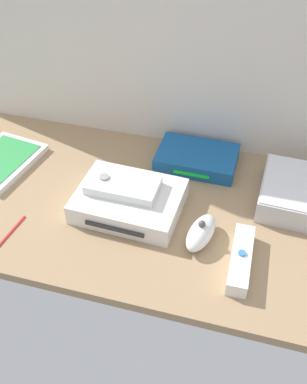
{
  "coord_description": "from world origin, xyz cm",
  "views": [
    {
      "loc": [
        17.8,
        -64.04,
        63.71
      ],
      "look_at": [
        0.0,
        0.0,
        4.0
      ],
      "focal_mm": 41.32,
      "sensor_mm": 36.0,
      "label": 1
    }
  ],
  "objects_px": {
    "game_case": "(1,162)",
    "stylus_pen": "(11,231)",
    "network_router": "(197,158)",
    "game_console": "(129,201)",
    "mini_computer": "(303,194)",
    "remote_classic_pad": "(123,185)",
    "remote_wand": "(241,259)",
    "remote_nunchuk": "(201,233)"
  },
  "relations": [
    {
      "from": "game_case",
      "to": "stylus_pen",
      "type": "bearing_deg",
      "value": -46.63
    },
    {
      "from": "game_console",
      "to": "remote_classic_pad",
      "type": "distance_m",
      "value": 0.04
    },
    {
      "from": "mini_computer",
      "to": "network_router",
      "type": "bearing_deg",
      "value": 162.58
    },
    {
      "from": "game_case",
      "to": "remote_wand",
      "type": "bearing_deg",
      "value": -5.75
    },
    {
      "from": "stylus_pen",
      "to": "network_router",
      "type": "bearing_deg",
      "value": 45.1
    },
    {
      "from": "game_case",
      "to": "remote_classic_pad",
      "type": "bearing_deg",
      "value": -0.65
    },
    {
      "from": "mini_computer",
      "to": "stylus_pen",
      "type": "relative_size",
      "value": 1.97
    },
    {
      "from": "remote_nunchuk",
      "to": "game_console",
      "type": "bearing_deg",
      "value": 175.91
    },
    {
      "from": "game_console",
      "to": "network_router",
      "type": "xyz_separation_m",
      "value": [
        0.1,
        0.18,
        -0.0
      ]
    },
    {
      "from": "mini_computer",
      "to": "remote_wand",
      "type": "relative_size",
      "value": 1.2
    },
    {
      "from": "game_case",
      "to": "remote_wand",
      "type": "xyz_separation_m",
      "value": [
        0.57,
        -0.15,
        0.01
      ]
    },
    {
      "from": "mini_computer",
      "to": "game_case",
      "type": "height_order",
      "value": "mini_computer"
    },
    {
      "from": "game_console",
      "to": "remote_nunchuk",
      "type": "bearing_deg",
      "value": -13.77
    },
    {
      "from": "remote_nunchuk",
      "to": "network_router",
      "type": "bearing_deg",
      "value": 115.13
    },
    {
      "from": "game_case",
      "to": "remote_nunchuk",
      "type": "distance_m",
      "value": 0.5
    },
    {
      "from": "game_case",
      "to": "stylus_pen",
      "type": "relative_size",
      "value": 2.31
    },
    {
      "from": "remote_classic_pad",
      "to": "stylus_pen",
      "type": "relative_size",
      "value": 1.61
    },
    {
      "from": "mini_computer",
      "to": "remote_classic_pad",
      "type": "relative_size",
      "value": 1.23
    },
    {
      "from": "game_console",
      "to": "stylus_pen",
      "type": "height_order",
      "value": "game_console"
    },
    {
      "from": "mini_computer",
      "to": "remote_wand",
      "type": "height_order",
      "value": "mini_computer"
    },
    {
      "from": "game_console",
      "to": "remote_classic_pad",
      "type": "height_order",
      "value": "remote_classic_pad"
    },
    {
      "from": "game_console",
      "to": "mini_computer",
      "type": "xyz_separation_m",
      "value": [
        0.34,
        0.11,
        0.0
      ]
    },
    {
      "from": "mini_computer",
      "to": "network_router",
      "type": "xyz_separation_m",
      "value": [
        -0.24,
        0.07,
        -0.01
      ]
    },
    {
      "from": "network_router",
      "to": "stylus_pen",
      "type": "bearing_deg",
      "value": -134.11
    },
    {
      "from": "game_console",
      "to": "remote_classic_pad",
      "type": "relative_size",
      "value": 1.49
    },
    {
      "from": "remote_wand",
      "to": "mini_computer",
      "type": "bearing_deg",
      "value": 61.74
    },
    {
      "from": "stylus_pen",
      "to": "remote_wand",
      "type": "bearing_deg",
      "value": 5.0
    },
    {
      "from": "remote_classic_pad",
      "to": "stylus_pen",
      "type": "distance_m",
      "value": 0.24
    },
    {
      "from": "remote_wand",
      "to": "stylus_pen",
      "type": "distance_m",
      "value": 0.44
    },
    {
      "from": "game_console",
      "to": "game_case",
      "type": "bearing_deg",
      "value": 171.91
    },
    {
      "from": "remote_wand",
      "to": "stylus_pen",
      "type": "relative_size",
      "value": 1.65
    },
    {
      "from": "mini_computer",
      "to": "network_router",
      "type": "distance_m",
      "value": 0.25
    },
    {
      "from": "remote_nunchuk",
      "to": "mini_computer",
      "type": "bearing_deg",
      "value": 52.59
    },
    {
      "from": "remote_nunchuk",
      "to": "remote_wand",
      "type": "bearing_deg",
      "value": -14.28
    },
    {
      "from": "remote_wand",
      "to": "stylus_pen",
      "type": "height_order",
      "value": "remote_wand"
    },
    {
      "from": "mini_computer",
      "to": "remote_wand",
      "type": "bearing_deg",
      "value": -117.31
    },
    {
      "from": "mini_computer",
      "to": "remote_nunchuk",
      "type": "bearing_deg",
      "value": -139.44
    },
    {
      "from": "network_router",
      "to": "game_console",
      "type": "bearing_deg",
      "value": -118.68
    },
    {
      "from": "remote_wand",
      "to": "remote_classic_pad",
      "type": "xyz_separation_m",
      "value": [
        -0.25,
        0.09,
        0.04
      ]
    },
    {
      "from": "game_case",
      "to": "mini_computer",
      "type": "bearing_deg",
      "value": 12.87
    },
    {
      "from": "mini_computer",
      "to": "remote_nunchuk",
      "type": "height_order",
      "value": "mini_computer"
    },
    {
      "from": "game_case",
      "to": "remote_classic_pad",
      "type": "height_order",
      "value": "remote_classic_pad"
    }
  ]
}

